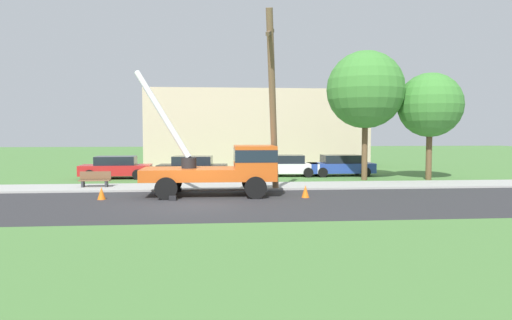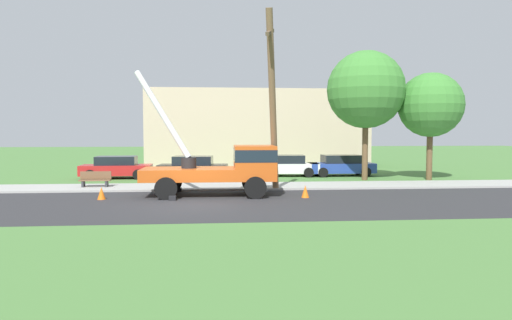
# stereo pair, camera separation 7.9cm
# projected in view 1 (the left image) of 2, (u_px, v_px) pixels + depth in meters

# --- Properties ---
(ground_plane) EXTENTS (120.00, 120.00, 0.00)m
(ground_plane) POSITION_uv_depth(u_px,v_px,m) (201.00, 176.00, 31.34)
(ground_plane) COLOR #477538
(road_asphalt) EXTENTS (80.00, 8.27, 0.01)m
(road_asphalt) POSITION_uv_depth(u_px,v_px,m) (194.00, 204.00, 19.41)
(road_asphalt) COLOR #2B2B2D
(road_asphalt) RESTS_ON ground
(sidewalk_strip) EXTENTS (80.00, 3.06, 0.10)m
(sidewalk_strip) POSITION_uv_depth(u_px,v_px,m) (198.00, 187.00, 25.04)
(sidewalk_strip) COLOR #9E9E99
(sidewalk_strip) RESTS_ON ground
(utility_truck) EXTENTS (6.76, 3.20, 5.98)m
(utility_truck) POSITION_uv_depth(u_px,v_px,m) (227.00, 166.00, 21.98)
(utility_truck) COLOR #C65119
(utility_truck) RESTS_ON ground
(leaning_utility_pole) EXTENTS (1.07, 3.23, 8.72)m
(leaning_utility_pole) POSITION_uv_depth(u_px,v_px,m) (273.00, 101.00, 22.65)
(leaning_utility_pole) COLOR brown
(leaning_utility_pole) RESTS_ON ground
(traffic_cone_ahead) EXTENTS (0.36, 0.36, 0.56)m
(traffic_cone_ahead) POSITION_uv_depth(u_px,v_px,m) (305.00, 191.00, 21.30)
(traffic_cone_ahead) COLOR orange
(traffic_cone_ahead) RESTS_ON ground
(traffic_cone_behind) EXTENTS (0.36, 0.36, 0.56)m
(traffic_cone_behind) POSITION_uv_depth(u_px,v_px,m) (102.00, 193.00, 20.69)
(traffic_cone_behind) COLOR orange
(traffic_cone_behind) RESTS_ON ground
(parked_sedan_red) EXTENTS (4.45, 2.11, 1.42)m
(parked_sedan_red) POSITION_uv_depth(u_px,v_px,m) (116.00, 167.00, 29.85)
(parked_sedan_red) COLOR #B21E1E
(parked_sedan_red) RESTS_ON ground
(parked_sedan_black) EXTENTS (4.54, 2.26, 1.42)m
(parked_sedan_black) POSITION_uv_depth(u_px,v_px,m) (193.00, 167.00, 30.11)
(parked_sedan_black) COLOR black
(parked_sedan_black) RESTS_ON ground
(parked_sedan_white) EXTENTS (4.53, 2.25, 1.42)m
(parked_sedan_white) POSITION_uv_depth(u_px,v_px,m) (285.00, 166.00, 31.42)
(parked_sedan_white) COLOR silver
(parked_sedan_white) RESTS_ON ground
(parked_sedan_blue) EXTENTS (4.43, 2.06, 1.42)m
(parked_sedan_blue) POSITION_uv_depth(u_px,v_px,m) (340.00, 165.00, 31.62)
(parked_sedan_blue) COLOR #263F99
(parked_sedan_blue) RESTS_ON ground
(park_bench) EXTENTS (1.60, 0.45, 0.90)m
(park_bench) POSITION_uv_depth(u_px,v_px,m) (95.00, 180.00, 24.59)
(park_bench) COLOR brown
(park_bench) RESTS_ON ground
(roadside_tree_near) EXTENTS (4.75, 4.75, 7.95)m
(roadside_tree_near) POSITION_uv_depth(u_px,v_px,m) (365.00, 90.00, 28.66)
(roadside_tree_near) COLOR brown
(roadside_tree_near) RESTS_ON ground
(roadside_tree_far) EXTENTS (3.96, 3.96, 6.62)m
(roadside_tree_far) POSITION_uv_depth(u_px,v_px,m) (430.00, 105.00, 28.77)
(roadside_tree_far) COLOR brown
(roadside_tree_far) RESTS_ON ground
(lowrise_building_backdrop) EXTENTS (18.00, 6.00, 6.40)m
(lowrise_building_backdrop) POSITION_uv_depth(u_px,v_px,m) (256.00, 129.00, 39.60)
(lowrise_building_backdrop) COLOR #C6B293
(lowrise_building_backdrop) RESTS_ON ground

